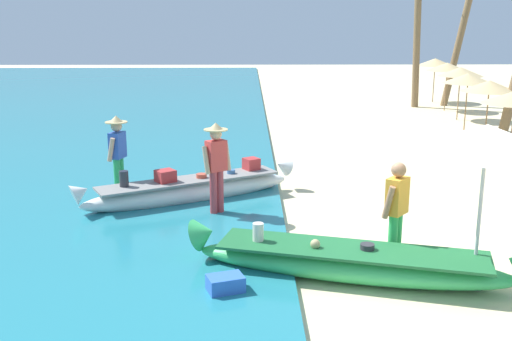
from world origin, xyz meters
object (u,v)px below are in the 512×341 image
patio_umbrella_large (487,139)px  cooler_box (226,287)px  boat_white_midground (190,190)px  person_vendor_assistant (118,152)px  person_tourist_customer (396,208)px  person_vendor_hatted (216,163)px  boat_green_foreground (350,262)px

patio_umbrella_large → cooler_box: bearing=-174.5°
boat_white_midground → person_vendor_assistant: person_vendor_assistant is taller
person_tourist_customer → patio_umbrella_large: patio_umbrella_large is taller
person_vendor_assistant → boat_white_midground: bearing=-6.6°
person_vendor_assistant → cooler_box: bearing=-62.6°
person_vendor_hatted → person_tourist_customer: bearing=-40.0°
boat_green_foreground → person_tourist_customer: person_tourist_customer is taller
person_vendor_hatted → cooler_box: bearing=-85.4°
person_tourist_customer → cooler_box: bearing=-156.9°
boat_green_foreground → cooler_box: bearing=-162.3°
person_vendor_hatted → cooler_box: 3.53m
person_tourist_customer → boat_white_midground: bearing=136.3°
person_vendor_hatted → patio_umbrella_large: size_ratio=0.79×
person_tourist_customer → patio_umbrella_large: 1.69m
person_vendor_assistant → cooler_box: size_ratio=3.74×
person_vendor_assistant → patio_umbrella_large: bearing=-35.5°
boat_white_midground → patio_umbrella_large: bearing=-42.5°
person_vendor_hatted → person_vendor_assistant: size_ratio=1.02×
boat_white_midground → person_tourist_customer: (3.37, -3.22, 0.61)m
boat_white_midground → cooler_box: boat_white_midground is taller
person_vendor_assistant → patio_umbrella_large: patio_umbrella_large is taller
boat_white_midground → cooler_box: bearing=-78.7°
boat_green_foreground → person_vendor_assistant: (-4.07, 3.89, 0.77)m
cooler_box → person_vendor_hatted: bearing=75.7°
boat_green_foreground → person_vendor_assistant: size_ratio=2.72×
boat_white_midground → person_vendor_hatted: size_ratio=2.42×
person_tourist_customer → cooler_box: person_tourist_customer is taller
person_tourist_customer → person_vendor_assistant: 5.89m
person_tourist_customer → patio_umbrella_large: (0.96, -0.74, 1.19)m
person_vendor_hatted → person_vendor_assistant: 2.28m
person_vendor_hatted → boat_white_midground: bearing=123.3°
boat_green_foreground → person_tourist_customer: size_ratio=2.99×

